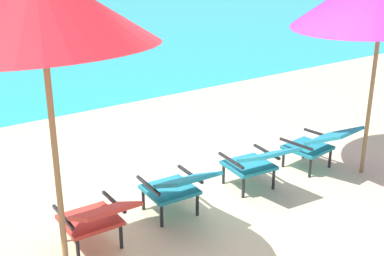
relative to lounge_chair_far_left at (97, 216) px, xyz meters
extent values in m
plane|color=beige|center=(1.54, 4.42, -0.40)|extent=(40.00, 40.00, 0.00)
cube|color=red|center=(0.00, 0.17, -0.12)|extent=(0.53, 0.51, 0.04)
cube|color=red|center=(0.00, -0.19, 0.15)|extent=(0.53, 0.52, 0.27)
cylinder|color=black|center=(-0.21, 0.39, -0.27)|extent=(0.04, 0.04, 0.26)
cylinder|color=black|center=(0.23, 0.38, -0.27)|extent=(0.04, 0.04, 0.26)
cylinder|color=black|center=(-0.22, -0.03, -0.27)|extent=(0.04, 0.04, 0.26)
cylinder|color=black|center=(0.22, -0.04, -0.27)|extent=(0.04, 0.04, 0.26)
cube|color=black|center=(-0.26, 0.18, 0.00)|extent=(0.04, 0.50, 0.03)
cube|color=black|center=(0.26, 0.17, 0.00)|extent=(0.04, 0.50, 0.03)
cube|color=teal|center=(0.98, 0.27, -0.12)|extent=(0.54, 0.52, 0.04)
cube|color=teal|center=(0.96, -0.09, 0.15)|extent=(0.54, 0.54, 0.27)
cylinder|color=black|center=(0.77, 0.49, -0.27)|extent=(0.04, 0.04, 0.26)
cylinder|color=black|center=(1.21, 0.47, -0.27)|extent=(0.04, 0.04, 0.26)
cylinder|color=black|center=(0.75, 0.07, -0.27)|extent=(0.04, 0.04, 0.26)
cylinder|color=black|center=(1.19, 0.05, -0.27)|extent=(0.04, 0.04, 0.26)
cube|color=black|center=(0.72, 0.28, 0.00)|extent=(0.05, 0.50, 0.03)
cube|color=black|center=(1.24, 0.26, 0.00)|extent=(0.05, 0.50, 0.03)
cube|color=teal|center=(2.09, 0.27, -0.12)|extent=(0.56, 0.54, 0.04)
cube|color=teal|center=(2.06, -0.10, 0.15)|extent=(0.56, 0.56, 0.27)
cylinder|color=black|center=(1.89, 0.50, -0.27)|extent=(0.04, 0.04, 0.26)
cylinder|color=black|center=(2.33, 0.46, -0.27)|extent=(0.04, 0.04, 0.26)
cylinder|color=black|center=(1.86, 0.08, -0.27)|extent=(0.04, 0.04, 0.26)
cylinder|color=black|center=(2.29, 0.04, -0.27)|extent=(0.04, 0.04, 0.26)
cube|color=black|center=(1.83, 0.29, 0.00)|extent=(0.07, 0.50, 0.03)
cube|color=black|center=(2.35, 0.24, 0.00)|extent=(0.07, 0.50, 0.03)
cube|color=teal|center=(3.08, 0.25, -0.12)|extent=(0.58, 0.56, 0.04)
cube|color=teal|center=(3.13, -0.11, 0.15)|extent=(0.58, 0.58, 0.27)
cylinder|color=black|center=(2.84, 0.43, -0.27)|extent=(0.04, 0.04, 0.26)
cylinder|color=black|center=(3.27, 0.49, -0.27)|extent=(0.04, 0.04, 0.26)
cylinder|color=black|center=(2.89, 0.01, -0.27)|extent=(0.04, 0.04, 0.26)
cylinder|color=black|center=(3.33, 0.07, -0.27)|extent=(0.04, 0.04, 0.26)
cube|color=black|center=(2.83, 0.22, 0.00)|extent=(0.10, 0.50, 0.03)
cube|color=black|center=(3.34, 0.29, 0.00)|extent=(0.10, 0.50, 0.03)
cylinder|color=olive|center=(-0.41, -0.23, 0.64)|extent=(0.05, 0.05, 2.09)
cone|color=red|center=(-0.41, -0.23, 1.96)|extent=(2.08, 2.12, 0.75)
cylinder|color=olive|center=(3.55, -0.26, 0.57)|extent=(0.05, 0.05, 1.96)
camera|label=1|loc=(-1.64, -3.93, 2.43)|focal=47.79mm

